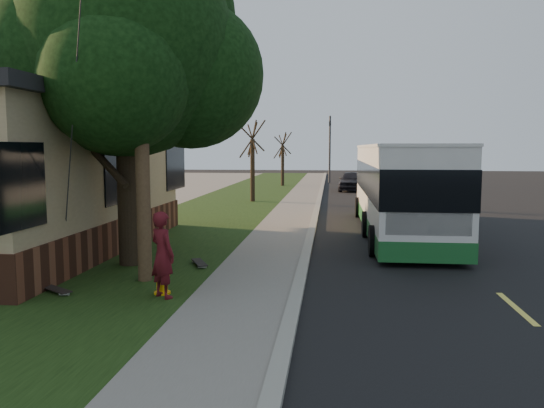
% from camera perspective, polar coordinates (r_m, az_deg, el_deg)
% --- Properties ---
extents(ground, '(120.00, 120.00, 0.00)m').
position_cam_1_polar(ground, '(10.20, 2.55, -10.43)').
color(ground, black).
rests_on(ground, ground).
extents(road, '(8.00, 80.00, 0.01)m').
position_cam_1_polar(road, '(20.25, 15.87, -2.38)').
color(road, black).
rests_on(road, ground).
extents(curb, '(0.25, 80.00, 0.12)m').
position_cam_1_polar(curb, '(19.97, 4.48, -2.12)').
color(curb, gray).
rests_on(curb, ground).
extents(sidewalk, '(2.00, 80.00, 0.08)m').
position_cam_1_polar(sidewalk, '(20.03, 1.62, -2.14)').
color(sidewalk, slate).
rests_on(sidewalk, ground).
extents(grass_verge, '(5.00, 80.00, 0.07)m').
position_cam_1_polar(grass_verge, '(20.62, -8.13, -1.98)').
color(grass_verge, black).
rests_on(grass_verge, ground).
extents(fire_hydrant, '(0.32, 0.32, 0.74)m').
position_cam_1_polar(fire_hydrant, '(10.58, -11.76, -7.53)').
color(fire_hydrant, yellow).
rests_on(fire_hydrant, grass_verge).
extents(utility_pole, '(2.86, 3.21, 9.07)m').
position_cam_1_polar(utility_pole, '(11.59, -14.07, 14.50)').
color(utility_pole, '#473321').
rests_on(utility_pole, ground).
extents(leafy_tree, '(6.30, 6.00, 7.80)m').
position_cam_1_polar(leafy_tree, '(13.50, -15.16, 15.54)').
color(leafy_tree, black).
rests_on(leafy_tree, grass_verge).
extents(bare_tree_near, '(1.38, 1.21, 4.31)m').
position_cam_1_polar(bare_tree_near, '(28.08, -2.11, 4.53)').
color(bare_tree_near, black).
rests_on(bare_tree_near, grass_verge).
extents(bare_tree_far, '(1.38, 1.21, 4.03)m').
position_cam_1_polar(bare_tree_far, '(39.94, 1.15, 4.77)').
color(bare_tree_far, black).
rests_on(bare_tree_far, grass_verge).
extents(traffic_signal, '(0.18, 0.22, 5.50)m').
position_cam_1_polar(traffic_signal, '(43.76, 6.23, 6.37)').
color(traffic_signal, '#2D2D30').
rests_on(traffic_signal, ground).
extents(transit_bus, '(2.55, 11.07, 3.00)m').
position_cam_1_polar(transit_bus, '(18.40, 13.56, 1.84)').
color(transit_bus, silver).
rests_on(transit_bus, ground).
extents(skateboarder, '(0.72, 0.68, 1.65)m').
position_cam_1_polar(skateboarder, '(10.23, -11.69, -5.35)').
color(skateboarder, '#4E0F16').
rests_on(skateboarder, grass_verge).
extents(skateboard_main, '(0.60, 0.91, 0.08)m').
position_cam_1_polar(skateboard_main, '(12.99, -7.81, -6.27)').
color(skateboard_main, black).
rests_on(skateboard_main, grass_verge).
extents(skateboard_spare, '(0.85, 0.65, 0.08)m').
position_cam_1_polar(skateboard_spare, '(11.33, -22.22, -8.52)').
color(skateboard_spare, black).
rests_on(skateboard_spare, grass_verge).
extents(distant_car, '(1.96, 4.11, 1.35)m').
position_cam_1_polar(distant_car, '(36.36, 8.55, 2.49)').
color(distant_car, black).
rests_on(distant_car, ground).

